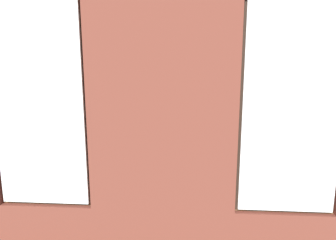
{
  "coord_description": "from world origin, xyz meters",
  "views": [
    {
      "loc": [
        -0.24,
        5.4,
        2.04
      ],
      "look_at": [
        0.12,
        0.4,
        1.08
      ],
      "focal_mm": 32.0,
      "sensor_mm": 36.0,
      "label": 1
    }
  ],
  "objects_px": {
    "couch_by_window": "(171,209)",
    "cup_ceramic": "(175,138)",
    "table_plant_small": "(151,136)",
    "remote_black": "(162,143)",
    "potted_plant_corner_near_left": "(281,113)",
    "potted_plant_near_tv": "(40,155)",
    "potted_plant_foreground_right": "(86,120)",
    "potted_plant_mid_room_small": "(205,149)",
    "media_console": "(41,154)",
    "potted_plant_by_left_couch": "(267,138)",
    "potted_plant_between_couches": "(286,187)",
    "coffee_table": "(158,145)",
    "tv_flatscreen": "(38,122)",
    "potted_plant_beside_window_right": "(53,186)",
    "couch_left": "(309,161)",
    "papasan_chair": "(186,130)"
  },
  "relations": [
    {
      "from": "table_plant_small",
      "to": "potted_plant_foreground_right",
      "type": "relative_size",
      "value": 0.15
    },
    {
      "from": "potted_plant_foreground_right",
      "to": "potted_plant_mid_room_small",
      "type": "bearing_deg",
      "value": 150.88
    },
    {
      "from": "potted_plant_beside_window_right",
      "to": "papasan_chair",
      "type": "bearing_deg",
      "value": -111.4
    },
    {
      "from": "couch_by_window",
      "to": "potted_plant_foreground_right",
      "type": "relative_size",
      "value": 1.34
    },
    {
      "from": "remote_black",
      "to": "potted_plant_near_tv",
      "type": "relative_size",
      "value": 0.14
    },
    {
      "from": "table_plant_small",
      "to": "potted_plant_foreground_right",
      "type": "xyz_separation_m",
      "value": [
        1.89,
        -1.52,
        0.01
      ]
    },
    {
      "from": "coffee_table",
      "to": "table_plant_small",
      "type": "height_order",
      "value": "table_plant_small"
    },
    {
      "from": "table_plant_small",
      "to": "couch_left",
      "type": "bearing_deg",
      "value": 166.24
    },
    {
      "from": "potted_plant_corner_near_left",
      "to": "potted_plant_beside_window_right",
      "type": "distance_m",
      "value": 5.83
    },
    {
      "from": "papasan_chair",
      "to": "potted_plant_between_couches",
      "type": "height_order",
      "value": "potted_plant_between_couches"
    },
    {
      "from": "table_plant_small",
      "to": "papasan_chair",
      "type": "height_order",
      "value": "papasan_chair"
    },
    {
      "from": "couch_left",
      "to": "potted_plant_beside_window_right",
      "type": "xyz_separation_m",
      "value": [
        3.73,
        2.05,
        0.29
      ]
    },
    {
      "from": "potted_plant_mid_room_small",
      "to": "cup_ceramic",
      "type": "bearing_deg",
      "value": -17.42
    },
    {
      "from": "tv_flatscreen",
      "to": "potted_plant_beside_window_right",
      "type": "height_order",
      "value": "tv_flatscreen"
    },
    {
      "from": "potted_plant_between_couches",
      "to": "media_console",
      "type": "bearing_deg",
      "value": -28.76
    },
    {
      "from": "remote_black",
      "to": "potted_plant_beside_window_right",
      "type": "height_order",
      "value": "potted_plant_beside_window_right"
    },
    {
      "from": "media_console",
      "to": "potted_plant_between_couches",
      "type": "bearing_deg",
      "value": 151.24
    },
    {
      "from": "potted_plant_mid_room_small",
      "to": "potted_plant_foreground_right",
      "type": "bearing_deg",
      "value": -29.12
    },
    {
      "from": "potted_plant_corner_near_left",
      "to": "potted_plant_near_tv",
      "type": "height_order",
      "value": "potted_plant_corner_near_left"
    },
    {
      "from": "potted_plant_near_tv",
      "to": "potted_plant_mid_room_small",
      "type": "height_order",
      "value": "potted_plant_near_tv"
    },
    {
      "from": "remote_black",
      "to": "papasan_chair",
      "type": "distance_m",
      "value": 1.37
    },
    {
      "from": "couch_by_window",
      "to": "potted_plant_corner_near_left",
      "type": "relative_size",
      "value": 1.28
    },
    {
      "from": "potted_plant_between_couches",
      "to": "potted_plant_foreground_right",
      "type": "bearing_deg",
      "value": -47.41
    },
    {
      "from": "couch_by_window",
      "to": "table_plant_small",
      "type": "height_order",
      "value": "couch_by_window"
    },
    {
      "from": "potted_plant_by_left_couch",
      "to": "potted_plant_mid_room_small",
      "type": "bearing_deg",
      "value": 28.81
    },
    {
      "from": "potted_plant_corner_near_left",
      "to": "potted_plant_by_left_couch",
      "type": "relative_size",
      "value": 2.35
    },
    {
      "from": "remote_black",
      "to": "potted_plant_by_left_couch",
      "type": "relative_size",
      "value": 0.29
    },
    {
      "from": "cup_ceramic",
      "to": "table_plant_small",
      "type": "xyz_separation_m",
      "value": [
        0.51,
        0.04,
        0.05
      ]
    },
    {
      "from": "tv_flatscreen",
      "to": "papasan_chair",
      "type": "height_order",
      "value": "tv_flatscreen"
    },
    {
      "from": "coffee_table",
      "to": "potted_plant_between_couches",
      "type": "relative_size",
      "value": 1.28
    },
    {
      "from": "papasan_chair",
      "to": "potted_plant_by_left_couch",
      "type": "height_order",
      "value": "papasan_chair"
    },
    {
      "from": "remote_black",
      "to": "potted_plant_by_left_couch",
      "type": "xyz_separation_m",
      "value": [
        -2.27,
        -0.83,
        -0.06
      ]
    },
    {
      "from": "papasan_chair",
      "to": "couch_by_window",
      "type": "bearing_deg",
      "value": 88.12
    },
    {
      "from": "table_plant_small",
      "to": "potted_plant_between_couches",
      "type": "bearing_deg",
      "value": 126.16
    },
    {
      "from": "potted_plant_between_couches",
      "to": "potted_plant_mid_room_small",
      "type": "xyz_separation_m",
      "value": [
        0.79,
        -2.46,
        -0.28
      ]
    },
    {
      "from": "media_console",
      "to": "potted_plant_by_left_couch",
      "type": "height_order",
      "value": "potted_plant_by_left_couch"
    },
    {
      "from": "tv_flatscreen",
      "to": "potted_plant_beside_window_right",
      "type": "bearing_deg",
      "value": 120.08
    },
    {
      "from": "cup_ceramic",
      "to": "potted_plant_corner_near_left",
      "type": "distance_m",
      "value": 3.02
    },
    {
      "from": "potted_plant_by_left_couch",
      "to": "potted_plant_between_couches",
      "type": "relative_size",
      "value": 0.59
    },
    {
      "from": "potted_plant_between_couches",
      "to": "potted_plant_near_tv",
      "type": "distance_m",
      "value": 3.74
    },
    {
      "from": "table_plant_small",
      "to": "potted_plant_beside_window_right",
      "type": "distance_m",
      "value": 2.88
    },
    {
      "from": "tv_flatscreen",
      "to": "potted_plant_by_left_couch",
      "type": "height_order",
      "value": "tv_flatscreen"
    },
    {
      "from": "papasan_chair",
      "to": "cup_ceramic",
      "type": "bearing_deg",
      "value": 78.98
    },
    {
      "from": "papasan_chair",
      "to": "tv_flatscreen",
      "type": "bearing_deg",
      "value": 26.48
    },
    {
      "from": "potted_plant_near_tv",
      "to": "media_console",
      "type": "bearing_deg",
      "value": -62.34
    },
    {
      "from": "potted_plant_beside_window_right",
      "to": "potted_plant_mid_room_small",
      "type": "xyz_separation_m",
      "value": [
        -1.92,
        -2.61,
        -0.27
      ]
    },
    {
      "from": "potted_plant_by_left_couch",
      "to": "potted_plant_foreground_right",
      "type": "relative_size",
      "value": 0.44
    },
    {
      "from": "couch_by_window",
      "to": "cup_ceramic",
      "type": "xyz_separation_m",
      "value": [
        0.08,
        -2.71,
        0.17
      ]
    },
    {
      "from": "couch_left",
      "to": "coffee_table",
      "type": "relative_size",
      "value": 1.43
    },
    {
      "from": "table_plant_small",
      "to": "remote_black",
      "type": "xyz_separation_m",
      "value": [
        -0.25,
        0.21,
        -0.09
      ]
    }
  ]
}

